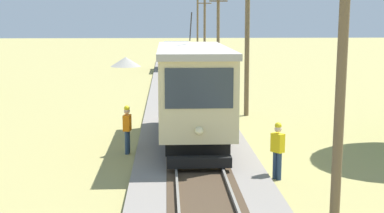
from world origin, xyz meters
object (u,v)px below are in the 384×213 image
Objects in this scene: red_tram at (193,90)px; utility_pole_far at (218,35)px; track_worker at (278,148)px; utility_pole_distant at (205,29)px; utility_pole_horizon at (198,23)px; utility_pole_near_tram at (341,83)px; second_worker at (127,127)px; gravel_pile at (126,62)px; utility_pole_mid at (247,41)px; freight_car at (177,54)px.

red_tram is 1.22× the size of utility_pole_far.
track_worker is (2.36, -4.47, -1.21)m from red_tram.
utility_pole_distant is 0.88× the size of utility_pole_horizon.
utility_pole_horizon is at bearing 90.00° from utility_pole_far.
utility_pole_far is 27.24m from utility_pole_horizon.
red_tram is at bearing -98.08° from utility_pole_far.
utility_pole_horizon is (0.00, 27.23, 0.63)m from utility_pole_far.
utility_pole_near_tram is at bearing -90.00° from utility_pole_far.
gravel_pile is at bearing -76.05° from second_worker.
gravel_pile is at bearing -119.51° from utility_pole_horizon.
second_worker is (-5.46, -37.09, -2.73)m from utility_pole_distant.
utility_pole_mid is at bearing -90.00° from utility_pole_far.
utility_pole_horizon is 16.93m from gravel_pile.
second_worker is at bearing -85.69° from gravel_pile.
utility_pole_distant is 4.05× the size of second_worker.
utility_pole_mid reaches higher than utility_pole_near_tram.
red_tram is 1.29× the size of utility_pole_near_tram.
gravel_pile is at bearing 64.65° from track_worker.
red_tram is 34.66m from gravel_pile.
utility_pole_distant is 40.55m from track_worker.
utility_pole_horizon is at bearing -86.64° from second_worker.
utility_pole_far is 0.97× the size of utility_pole_distant.
track_worker is (-0.67, -40.45, -2.73)m from utility_pole_distant.
utility_pole_near_tram is 0.80× the size of utility_pole_horizon.
utility_pole_distant is 12.63m from utility_pole_horizon.
second_worker reaches higher than gravel_pile.
utility_pole_mid is 4.12× the size of track_worker.
red_tram is 8.69m from utility_pole_near_tram.
utility_pole_near_tram is at bearing -115.68° from track_worker.
utility_pole_near_tram reaches higher than gravel_pile.
gravel_pile is (-8.13, -14.37, -3.74)m from utility_pole_horizon.
utility_pole_horizon is at bearing 60.49° from gravel_pile.
utility_pole_mid is 42.16m from utility_pole_horizon.
track_worker is 1.00× the size of second_worker.
utility_pole_mid is 1.05× the size of utility_pole_far.
utility_pole_distant is at bearing 12.12° from gravel_pile.
utility_pole_near_tram is 0.95× the size of utility_pole_far.
second_worker is at bearing -125.87° from utility_pole_mid.
utility_pole_near_tram reaches higher than freight_car.
gravel_pile is at bearing 122.30° from utility_pole_far.
gravel_pile is 1.75× the size of track_worker.
utility_pole_horizon is at bearing 80.88° from freight_car.
second_worker is (-5.46, 6.94, -2.43)m from utility_pole_near_tram.
utility_pole_near_tram is 9.16m from second_worker.
gravel_pile is (-8.13, 12.86, -3.11)m from utility_pole_far.
red_tram is 29.70m from freight_car.
utility_pole_horizon reaches higher than utility_pole_mid.
utility_pole_horizon reaches higher than second_worker.
second_worker is (-5.46, -22.48, -2.61)m from utility_pole_far.
utility_pole_near_tram is at bearing -79.12° from gravel_pile.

